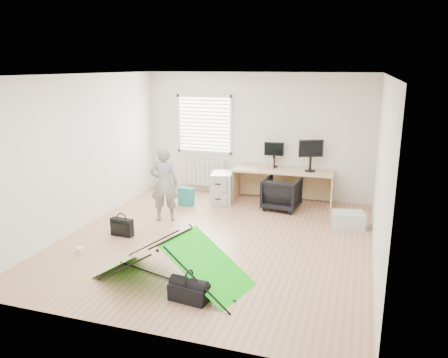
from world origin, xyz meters
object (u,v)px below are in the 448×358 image
(filing_cabinet, at_px, (222,188))
(monitor_left, at_px, (274,158))
(office_chair, at_px, (282,194))
(laptop_bag, at_px, (122,227))
(monitor_right, at_px, (311,160))
(storage_crate, at_px, (348,220))
(thermos, at_px, (272,164))
(duffel_bag, at_px, (189,292))
(kite, at_px, (172,260))
(person, at_px, (164,184))
(desk, at_px, (282,186))

(filing_cabinet, height_order, monitor_left, monitor_left)
(office_chair, relative_size, laptop_bag, 1.73)
(monitor_right, height_order, office_chair, monitor_right)
(office_chair, bearing_deg, filing_cabinet, 5.51)
(storage_crate, relative_size, laptop_bag, 1.30)
(monitor_left, bearing_deg, monitor_right, -14.15)
(monitor_right, xyz_separation_m, thermos, (-0.79, -0.04, -0.13))
(duffel_bag, bearing_deg, filing_cabinet, 109.09)
(thermos, bearing_deg, storage_crate, -35.51)
(monitor_right, relative_size, kite, 0.25)
(person, relative_size, duffel_bag, 2.91)
(thermos, xyz_separation_m, kite, (-0.53, -3.96, -0.51))
(storage_crate, distance_m, duffel_bag, 3.64)
(person, bearing_deg, laptop_bag, 49.29)
(kite, distance_m, laptop_bag, 1.95)
(monitor_left, distance_m, storage_crate, 2.27)
(office_chair, bearing_deg, duffel_bag, 90.09)
(monitor_left, xyz_separation_m, kite, (-0.52, -4.16, -0.59))
(monitor_left, bearing_deg, person, -132.67)
(storage_crate, bearing_deg, monitor_left, 140.21)
(desk, bearing_deg, person, -139.14)
(filing_cabinet, height_order, laptop_bag, filing_cabinet)
(office_chair, bearing_deg, kite, 83.06)
(desk, relative_size, filing_cabinet, 3.15)
(thermos, height_order, person, person)
(office_chair, height_order, kite, office_chair)
(monitor_left, height_order, kite, monitor_left)
(monitor_right, xyz_separation_m, office_chair, (-0.49, -0.50, -0.63))
(kite, height_order, duffel_bag, kite)
(office_chair, bearing_deg, person, 40.47)
(filing_cabinet, bearing_deg, storage_crate, -26.48)
(monitor_right, height_order, person, person)
(storage_crate, bearing_deg, person, -169.41)
(filing_cabinet, relative_size, kite, 0.33)
(monitor_right, relative_size, laptop_bag, 1.24)
(person, bearing_deg, filing_cabinet, -136.62)
(desk, height_order, storage_crate, desk)
(desk, bearing_deg, filing_cabinet, -162.85)
(laptop_bag, bearing_deg, duffel_bag, -34.56)
(filing_cabinet, relative_size, thermos, 2.86)
(filing_cabinet, height_order, duffel_bag, filing_cabinet)
(thermos, height_order, laptop_bag, thermos)
(desk, height_order, laptop_bag, desk)
(thermos, bearing_deg, monitor_left, 90.79)
(storage_crate, bearing_deg, monitor_right, 125.05)
(monitor_right, bearing_deg, person, -167.69)
(laptop_bag, bearing_deg, desk, 56.03)
(monitor_left, bearing_deg, storage_crate, -42.67)
(filing_cabinet, bearing_deg, duffel_bag, -88.73)
(desk, distance_m, thermos, 0.53)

